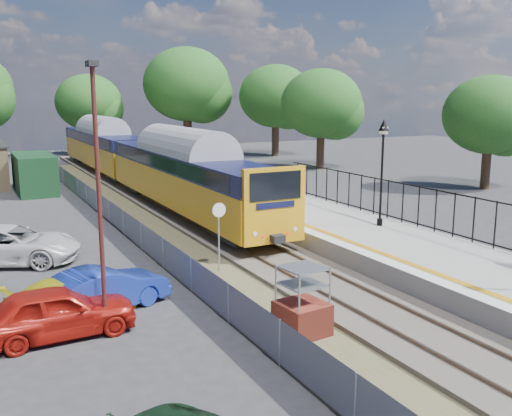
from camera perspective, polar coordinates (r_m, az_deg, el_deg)
ground at (r=18.03m, az=11.05°, el=-9.98°), size 120.00×120.00×0.00m
track_bed at (r=25.74m, az=-3.15°, el=-3.18°), size 5.90×80.00×0.29m
platform at (r=26.46m, az=7.63°, el=-2.07°), size 5.00×70.00×0.90m
platform_edge at (r=25.27m, az=3.80°, el=-1.56°), size 0.90×70.00×0.01m
victorian_lamp_north at (r=24.95m, az=12.57°, el=5.93°), size 0.44×0.44×4.60m
palisade_fence at (r=23.45m, az=20.53°, el=-0.91°), size 0.12×26.00×2.00m
wire_fence at (r=26.59m, az=-12.58°, el=-1.84°), size 0.06×52.00×1.20m
tree_line at (r=56.44m, az=-15.09°, el=10.87°), size 56.80×43.80×11.88m
train at (r=41.07m, az=-12.07°, el=5.12°), size 2.82×40.83×3.51m
brick_plinth at (r=15.66m, az=4.65°, el=-9.40°), size 1.36×1.36×1.97m
speed_sign at (r=20.91m, az=-3.73°, el=-1.79°), size 0.53×0.11×2.63m
carpark_lamp at (r=15.41m, az=-15.48°, el=2.21°), size 0.25×0.50×7.30m
car_red at (r=16.52m, az=-19.32°, el=-9.78°), size 4.24×1.83×1.42m
car_blue at (r=18.03m, az=-15.08°, el=-7.88°), size 4.36×2.66×1.36m
car_yellow at (r=17.96m, az=-17.43°, el=-8.34°), size 4.48×2.83×1.21m
car_white at (r=24.22m, az=-23.43°, el=-3.42°), size 5.88×4.38×1.49m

